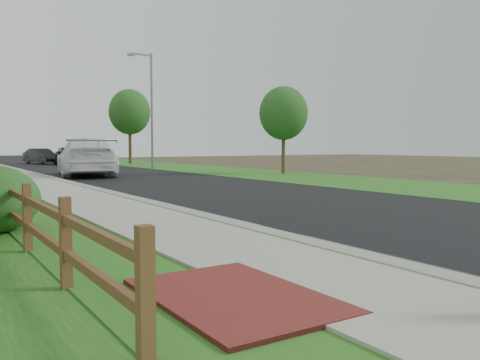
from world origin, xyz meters
TOP-DOWN VIEW (x-y plane):
  - ground at (0.00, 0.00)m, footprint 120.00×120.00m
  - road at (4.60, 35.00)m, footprint 8.00×90.00m
  - curb at (0.40, 35.00)m, footprint 0.40×90.00m
  - wet_gutter at (0.75, 35.00)m, footprint 0.50×90.00m
  - verge_far at (11.50, 35.00)m, footprint 6.00×90.00m
  - brick_patch at (-2.20, -1.00)m, footprint 1.60×2.40m
  - white_suv at (2.64, 21.97)m, footprint 4.04×7.31m
  - dark_car_mid at (5.58, 38.33)m, footprint 2.98×4.91m
  - dark_car_far at (4.11, 41.18)m, footprint 2.55×4.29m
  - streetlight at (8.55, 27.37)m, footprint 1.83×0.35m
  - tree_near_right at (12.70, 17.73)m, footprint 2.78×2.78m
  - tree_mid_right at (10.71, 37.16)m, footprint 3.59×3.59m

SIDE VIEW (x-z plane):
  - ground at x=0.00m, z-range 0.00..0.00m
  - road at x=4.60m, z-range 0.00..0.02m
  - verge_far at x=11.50m, z-range 0.00..0.04m
  - wet_gutter at x=0.75m, z-range 0.02..0.02m
  - brick_patch at x=-2.20m, z-range 0.00..0.11m
  - curb at x=0.40m, z-range 0.00..0.12m
  - dark_car_far at x=4.11m, z-range 0.02..1.35m
  - dark_car_mid at x=5.58m, z-range 0.02..1.58m
  - white_suv at x=2.64m, z-range 0.02..2.02m
  - tree_near_right at x=12.70m, z-range 0.96..5.97m
  - streetlight at x=8.55m, z-range 0.53..8.45m
  - tree_mid_right at x=10.71m, z-range 1.26..7.77m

